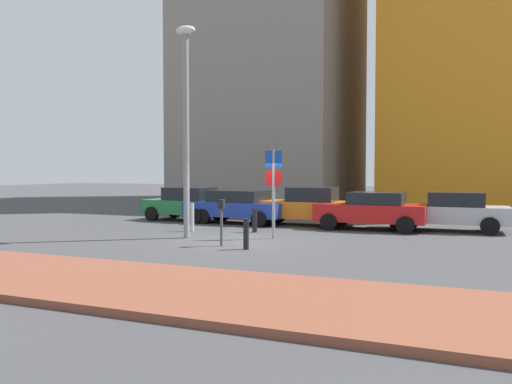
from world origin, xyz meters
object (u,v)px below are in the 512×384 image
parking_sign_post (274,183)px  traffic_bollard_far (192,217)px  traffic_bollard_mid (246,234)px  parked_car_blue (238,206)px  parking_meter (221,216)px  parked_car_green (189,203)px  street_lamp (186,114)px  parked_car_orange (306,206)px  parked_car_silver (447,211)px  parked_car_red (372,210)px  traffic_bollard_near (255,220)px

parking_sign_post → traffic_bollard_far: bearing=167.8°
parking_sign_post → traffic_bollard_mid: bearing=-88.5°
traffic_bollard_far → parked_car_blue: bearing=83.5°
parking_sign_post → traffic_bollard_far: (-3.51, 0.76, -1.33)m
parking_meter → traffic_bollard_far: bearing=132.4°
parked_car_green → street_lamp: (2.90, -5.17, 3.36)m
parking_meter → traffic_bollard_mid: parking_meter is taller
parked_car_orange → traffic_bollard_far: bearing=-131.9°
parked_car_silver → street_lamp: bearing=-145.9°
parked_car_orange → traffic_bollard_mid: size_ratio=4.99×
traffic_bollard_mid → parked_car_silver: bearing=53.2°
parked_car_red → parked_car_silver: (2.65, 0.65, -0.01)m
parked_car_green → traffic_bollard_far: (2.15, -3.48, -0.25)m
parked_car_blue → traffic_bollard_far: parked_car_blue is taller
parked_car_orange → traffic_bollard_near: (-1.04, -3.07, -0.35)m
parked_car_green → parked_car_silver: bearing=1.3°
traffic_bollard_mid → traffic_bollard_near: bearing=108.9°
parked_car_green → parked_car_blue: bearing=-4.4°
parking_meter → parked_car_blue: bearing=110.1°
parked_car_red → parked_car_silver: bearing=13.8°
parked_car_orange → parked_car_silver: size_ratio=0.97×
parked_car_blue → parking_sign_post: 5.23m
parked_car_blue → traffic_bollard_mid: (3.20, -6.49, -0.31)m
parked_car_red → traffic_bollard_far: 6.84m
traffic_bollard_mid → parking_sign_post: bearing=91.5°
traffic_bollard_near → parking_sign_post: bearing=-47.8°
traffic_bollard_mid → street_lamp: bearing=151.9°
traffic_bollard_far → street_lamp: bearing=-66.3°
parked_car_blue → parking_sign_post: size_ratio=1.56×
parked_car_red → traffic_bollard_far: bearing=-153.3°
parked_car_green → parking_sign_post: parking_sign_post is taller
parking_sign_post → parked_car_green: bearing=143.2°
parked_car_orange → traffic_bollard_far: parked_car_orange is taller
traffic_bollard_near → traffic_bollard_mid: bearing=-71.1°
traffic_bollard_far → traffic_bollard_near: bearing=15.0°
parked_car_red → street_lamp: (-5.36, -4.77, 3.38)m
traffic_bollard_near → traffic_bollard_far: size_ratio=0.83×
traffic_bollard_near → traffic_bollard_mid: size_ratio=1.00×
parked_car_blue → parked_car_silver: parked_car_silver is taller
parked_car_red → parking_meter: size_ratio=2.98×
parking_meter → parked_car_red: bearing=59.8°
parked_car_orange → parked_car_blue: bearing=-172.2°
parked_car_green → parking_meter: 7.96m
street_lamp → traffic_bollard_mid: (2.83, -1.51, -3.70)m
parked_car_orange → traffic_bollard_mid: parked_car_orange is taller
parked_car_blue → traffic_bollard_mid: parked_car_blue is taller
parked_car_orange → parked_car_silver: bearing=0.4°
parking_sign_post → traffic_bollard_near: size_ratio=3.34×
parked_car_blue → traffic_bollard_near: (1.90, -2.67, -0.31)m
parking_sign_post → parking_meter: bearing=-112.4°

